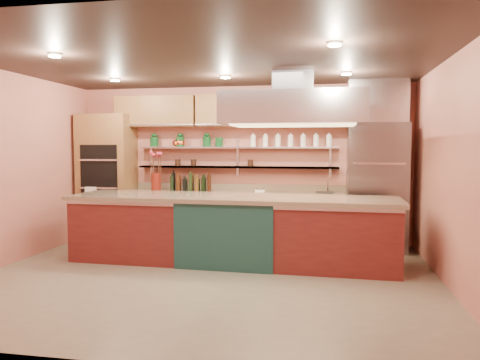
% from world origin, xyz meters
% --- Properties ---
extents(floor, '(6.00, 5.00, 0.02)m').
position_xyz_m(floor, '(0.00, 0.00, -0.01)').
color(floor, gray).
rests_on(floor, ground).
extents(ceiling, '(6.00, 5.00, 0.02)m').
position_xyz_m(ceiling, '(0.00, 0.00, 2.80)').
color(ceiling, black).
rests_on(ceiling, wall_back).
extents(wall_back, '(6.00, 0.04, 2.80)m').
position_xyz_m(wall_back, '(0.00, 2.50, 1.40)').
color(wall_back, '#C8725E').
rests_on(wall_back, floor).
extents(wall_front, '(6.00, 0.04, 2.80)m').
position_xyz_m(wall_front, '(0.00, -2.50, 1.40)').
color(wall_front, '#C8725E').
rests_on(wall_front, floor).
extents(wall_right, '(0.04, 5.00, 2.80)m').
position_xyz_m(wall_right, '(3.00, 0.00, 1.40)').
color(wall_right, '#C8725E').
rests_on(wall_right, floor).
extents(oven_stack, '(0.95, 0.64, 2.30)m').
position_xyz_m(oven_stack, '(-2.45, 2.18, 1.15)').
color(oven_stack, olive).
rests_on(oven_stack, floor).
extents(refrigerator, '(0.95, 0.72, 2.10)m').
position_xyz_m(refrigerator, '(2.35, 2.14, 1.05)').
color(refrigerator, slate).
rests_on(refrigerator, floor).
extents(back_counter, '(3.84, 0.64, 0.93)m').
position_xyz_m(back_counter, '(-0.05, 2.20, 0.47)').
color(back_counter, tan).
rests_on(back_counter, floor).
extents(wall_shelf_lower, '(3.60, 0.26, 0.03)m').
position_xyz_m(wall_shelf_lower, '(-0.05, 2.37, 1.35)').
color(wall_shelf_lower, silver).
rests_on(wall_shelf_lower, wall_back).
extents(wall_shelf_upper, '(3.60, 0.26, 0.03)m').
position_xyz_m(wall_shelf_upper, '(-0.05, 2.37, 1.70)').
color(wall_shelf_upper, silver).
rests_on(wall_shelf_upper, wall_back).
extents(upper_cabinets, '(4.60, 0.36, 0.55)m').
position_xyz_m(upper_cabinets, '(0.00, 2.32, 2.35)').
color(upper_cabinets, olive).
rests_on(upper_cabinets, wall_back).
extents(range_hood, '(2.00, 1.00, 0.45)m').
position_xyz_m(range_hood, '(1.06, 0.85, 2.25)').
color(range_hood, silver).
rests_on(range_hood, ceiling).
extents(ceiling_downlights, '(4.00, 2.80, 0.02)m').
position_xyz_m(ceiling_downlights, '(0.00, 0.20, 2.77)').
color(ceiling_downlights, '#FFE5A5').
rests_on(ceiling_downlights, ceiling).
extents(island, '(4.77, 1.19, 0.99)m').
position_xyz_m(island, '(0.16, 0.85, 0.49)').
color(island, maroon).
rests_on(island, floor).
extents(flower_vase, '(0.18, 0.18, 0.31)m').
position_xyz_m(flower_vase, '(-1.49, 2.15, 1.08)').
color(flower_vase, maroon).
rests_on(flower_vase, back_counter).
extents(oil_bottle_cluster, '(0.84, 0.51, 0.26)m').
position_xyz_m(oil_bottle_cluster, '(-0.83, 2.15, 1.06)').
color(oil_bottle_cluster, black).
rests_on(oil_bottle_cluster, back_counter).
extents(kitchen_scale, '(0.18, 0.15, 0.09)m').
position_xyz_m(kitchen_scale, '(0.41, 2.15, 0.97)').
color(kitchen_scale, white).
rests_on(kitchen_scale, back_counter).
extents(bar_faucet, '(0.04, 0.04, 0.23)m').
position_xyz_m(bar_faucet, '(1.56, 2.25, 1.04)').
color(bar_faucet, silver).
rests_on(bar_faucet, back_counter).
extents(copper_kettle, '(0.21, 0.21, 0.13)m').
position_xyz_m(copper_kettle, '(-1.16, 2.37, 1.78)').
color(copper_kettle, '#D35A30').
rests_on(copper_kettle, wall_shelf_upper).
extents(green_canister, '(0.18, 0.18, 0.17)m').
position_xyz_m(green_canister, '(-0.37, 2.37, 1.80)').
color(green_canister, '#0E4119').
rests_on(green_canister, wall_shelf_upper).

